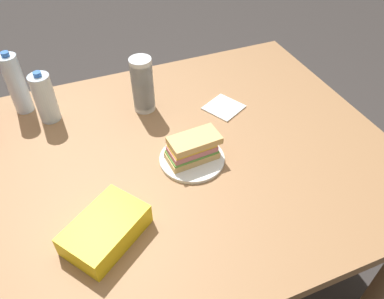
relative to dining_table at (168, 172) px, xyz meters
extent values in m
plane|color=#383330|center=(0.00, 0.00, -0.69)|extent=(8.00, 8.00, 0.00)
cube|color=#9E7047|center=(0.00, 0.00, 0.06)|extent=(1.58, 1.18, 0.04)
cylinder|color=brown|center=(0.71, 0.51, -0.32)|extent=(0.07, 0.07, 0.73)
cylinder|color=white|center=(0.07, -0.05, 0.09)|extent=(0.22, 0.22, 0.01)
cube|color=#DBB26B|center=(0.07, -0.05, 0.11)|extent=(0.18, 0.10, 0.02)
cube|color=#599E3F|center=(0.07, -0.05, 0.12)|extent=(0.17, 0.10, 0.01)
cube|color=#C6727A|center=(0.07, -0.05, 0.14)|extent=(0.16, 0.09, 0.02)
cube|color=yellow|center=(0.07, -0.05, 0.15)|extent=(0.15, 0.09, 0.01)
cube|color=#DBB26B|center=(0.08, -0.04, 0.16)|extent=(0.18, 0.10, 0.02)
cube|color=yellow|center=(-0.27, -0.25, 0.12)|extent=(0.27, 0.26, 0.07)
cylinder|color=silver|center=(-0.43, 0.47, 0.20)|extent=(0.07, 0.07, 0.24)
cylinder|color=blue|center=(-0.43, 0.47, 0.33)|extent=(0.03, 0.03, 0.02)
cylinder|color=silver|center=(0.01, 0.29, 0.13)|extent=(0.08, 0.08, 0.09)
cylinder|color=silver|center=(0.01, 0.29, 0.15)|extent=(0.08, 0.08, 0.09)
cylinder|color=silver|center=(0.01, 0.29, 0.17)|extent=(0.08, 0.08, 0.09)
cylinder|color=silver|center=(0.01, 0.29, 0.18)|extent=(0.08, 0.08, 0.09)
cylinder|color=silver|center=(0.01, 0.29, 0.20)|extent=(0.08, 0.08, 0.09)
cylinder|color=silver|center=(0.01, 0.29, 0.22)|extent=(0.08, 0.08, 0.09)
cylinder|color=silver|center=(0.01, 0.29, 0.24)|extent=(0.08, 0.08, 0.09)
cylinder|color=silver|center=(0.01, 0.29, 0.26)|extent=(0.08, 0.08, 0.09)
cylinder|color=silver|center=(-0.35, 0.37, 0.18)|extent=(0.08, 0.08, 0.19)
cylinder|color=blue|center=(-0.35, 0.37, 0.28)|extent=(0.03, 0.03, 0.02)
cube|color=white|center=(0.30, 0.18, 0.08)|extent=(0.18, 0.18, 0.01)
camera|label=1|loc=(-0.27, -0.89, 0.99)|focal=35.11mm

